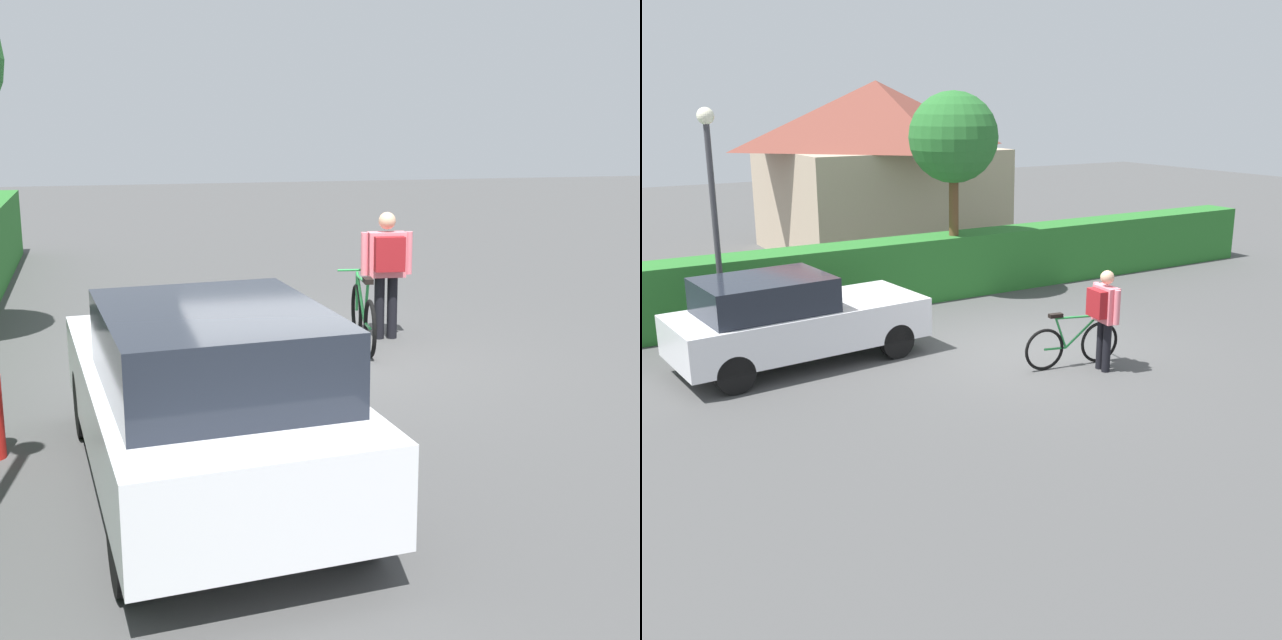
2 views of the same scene
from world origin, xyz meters
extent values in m
plane|color=#474747|center=(0.00, 0.00, 0.00)|extent=(60.00, 60.00, 0.00)
cube|color=#296E29|center=(0.00, 4.12, 0.66)|extent=(18.83, 0.90, 1.32)
cube|color=tan|center=(1.87, 9.66, 1.42)|extent=(5.56, 5.20, 2.83)
pyramid|color=brown|center=(1.87, 9.66, 3.71)|extent=(5.84, 5.46, 1.76)
cube|color=silver|center=(-3.39, 1.55, 0.61)|extent=(4.12, 1.95, 0.64)
cube|color=#1E232D|center=(-3.95, 1.51, 1.20)|extent=(2.06, 1.59, 0.54)
cylinder|color=black|center=(-2.09, 2.39, 0.29)|extent=(0.59, 0.23, 0.58)
cylinder|color=black|center=(-1.97, 0.94, 0.29)|extent=(0.59, 0.23, 0.58)
cylinder|color=black|center=(-4.80, 2.16, 0.29)|extent=(0.59, 0.23, 0.58)
cylinder|color=black|center=(-4.68, 0.72, 0.29)|extent=(0.59, 0.23, 0.58)
torus|color=black|center=(0.72, -0.96, 0.34)|extent=(0.68, 0.15, 0.68)
torus|color=black|center=(-0.27, -0.81, 0.34)|extent=(0.68, 0.15, 0.68)
cylinder|color=#268C3F|center=(0.41, -0.91, 0.58)|extent=(0.64, 0.13, 0.54)
cylinder|color=#268C3F|center=(0.01, -0.85, 0.58)|extent=(0.24, 0.07, 0.53)
cylinder|color=#268C3F|center=(0.29, -0.90, 0.81)|extent=(0.77, 0.15, 0.07)
cylinder|color=#268C3F|center=(-0.08, -0.84, 0.33)|extent=(0.38, 0.09, 0.05)
cylinder|color=#268C3F|center=(0.72, -0.96, 0.59)|extent=(0.04, 0.04, 0.49)
cube|color=black|center=(-0.09, -0.84, 0.87)|extent=(0.23, 0.13, 0.06)
cylinder|color=#268C3F|center=(0.72, -0.96, 0.86)|extent=(0.10, 0.50, 0.03)
cylinder|color=black|center=(0.54, -1.20, 0.40)|extent=(0.13, 0.13, 0.79)
cylinder|color=black|center=(0.52, -1.36, 0.40)|extent=(0.13, 0.13, 0.79)
cube|color=#E5727F|center=(0.53, -1.28, 1.07)|extent=(0.25, 0.48, 0.56)
sphere|color=tan|center=(0.53, -1.28, 1.49)|extent=(0.21, 0.21, 0.21)
cylinder|color=#E5727F|center=(0.56, -1.00, 1.09)|extent=(0.09, 0.09, 0.53)
cylinder|color=#E5727F|center=(0.49, -1.56, 1.09)|extent=(0.09, 0.09, 0.53)
cube|color=maroon|center=(0.37, -1.26, 1.10)|extent=(0.20, 0.39, 0.43)
cylinder|color=#38383D|center=(-4.19, 3.18, 1.86)|extent=(0.10, 0.10, 3.72)
sphere|color=#F2EDCC|center=(-4.19, 3.18, 3.84)|extent=(0.28, 0.28, 0.28)
cylinder|color=brown|center=(0.94, 4.00, 1.40)|extent=(0.20, 0.20, 2.80)
sphere|color=#28692C|center=(0.94, 4.00, 3.35)|extent=(1.86, 1.86, 1.86)
cylinder|color=red|center=(-2.44, 3.13, 0.35)|extent=(0.20, 0.20, 0.70)
sphere|color=red|center=(-2.44, 3.13, 0.72)|extent=(0.18, 0.18, 0.18)
camera|label=1|loc=(-9.48, 2.25, 2.66)|focal=48.16mm
camera|label=2|loc=(-7.23, -9.78, 4.09)|focal=42.72mm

